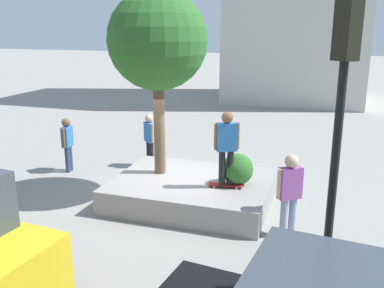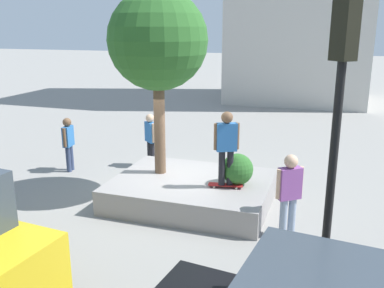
{
  "view_description": "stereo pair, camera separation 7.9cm",
  "coord_description": "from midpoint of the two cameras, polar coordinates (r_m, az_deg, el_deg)",
  "views": [
    {
      "loc": [
        -3.55,
        9.65,
        4.2
      ],
      "look_at": [
        -0.5,
        0.33,
        1.49
      ],
      "focal_mm": 39.91,
      "sensor_mm": 36.0,
      "label": 1
    },
    {
      "loc": [
        -3.63,
        9.63,
        4.2
      ],
      "look_at": [
        -0.5,
        0.33,
        1.49
      ],
      "focal_mm": 39.91,
      "sensor_mm": 36.0,
      "label": 2
    }
  ],
  "objects": [
    {
      "name": "bystander_watching",
      "position": [
        8.86,
        12.68,
        -6.0
      ],
      "size": [
        0.5,
        0.45,
        1.77
      ],
      "color": "#8C9EB7",
      "rests_on": "ground"
    },
    {
      "name": "pedestrian_crossing",
      "position": [
        13.11,
        -5.85,
        1.01
      ],
      "size": [
        0.46,
        0.43,
        1.66
      ],
      "color": "black",
      "rests_on": "ground"
    },
    {
      "name": "ground_plane",
      "position": [
        11.11,
        -2.17,
        -6.81
      ],
      "size": [
        120.0,
        120.0,
        0.0
      ],
      "primitive_type": "plane",
      "color": "gray"
    },
    {
      "name": "skateboarder",
      "position": [
        9.65,
        4.42,
        0.12
      ],
      "size": [
        0.54,
        0.37,
        1.72
      ],
      "color": "black",
      "rests_on": "skateboard"
    },
    {
      "name": "skateboard",
      "position": [
        9.97,
        4.3,
        -5.49
      ],
      "size": [
        0.82,
        0.34,
        0.07
      ],
      "color": "#A51E1E",
      "rests_on": "planter_ledge"
    },
    {
      "name": "traffic_light_median",
      "position": [
        6.07,
        18.89,
        4.57
      ],
      "size": [
        0.37,
        0.37,
        4.62
      ],
      "color": "black",
      "rests_on": "ground"
    },
    {
      "name": "planter_ledge",
      "position": [
        10.56,
        -0.22,
        -6.28
      ],
      "size": [
        3.78,
        2.96,
        0.59
      ],
      "primitive_type": "cube",
      "color": "gray",
      "rests_on": "ground"
    },
    {
      "name": "passerby_with_bag",
      "position": [
        13.14,
        -16.47,
        0.4
      ],
      "size": [
        0.25,
        0.55,
        1.63
      ],
      "color": "navy",
      "rests_on": "ground"
    },
    {
      "name": "boxwood_shrub",
      "position": [
        10.08,
        5.87,
        -3.37
      ],
      "size": [
        0.75,
        0.75,
        0.75
      ],
      "primitive_type": "sphere",
      "color": "#2D6628",
      "rests_on": "planter_ledge"
    },
    {
      "name": "plaza_tree",
      "position": [
        10.38,
        -4.85,
        13.49
      ],
      "size": [
        2.39,
        2.39,
        4.49
      ],
      "color": "brown",
      "rests_on": "planter_ledge"
    }
  ]
}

